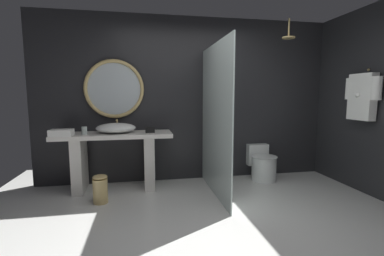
# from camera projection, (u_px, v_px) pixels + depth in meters

# --- Properties ---
(ground_plane) EXTENTS (5.76, 5.76, 0.00)m
(ground_plane) POSITION_uv_depth(u_px,v_px,m) (223.00, 234.00, 2.72)
(ground_plane) COLOR silver
(back_wall_panel) EXTENTS (4.80, 0.10, 2.60)m
(back_wall_panel) POSITION_uv_depth(u_px,v_px,m) (190.00, 100.00, 4.42)
(back_wall_panel) COLOR #232326
(back_wall_panel) RESTS_ON ground_plane
(side_wall_right) EXTENTS (0.10, 2.47, 2.60)m
(side_wall_right) POSITION_uv_depth(u_px,v_px,m) (373.00, 101.00, 3.73)
(side_wall_right) COLOR #232326
(side_wall_right) RESTS_ON ground_plane
(vanity_counter) EXTENTS (1.65, 0.55, 0.83)m
(vanity_counter) POSITION_uv_depth(u_px,v_px,m) (115.00, 154.00, 3.97)
(vanity_counter) COLOR silver
(vanity_counter) RESTS_ON ground_plane
(vessel_sink) EXTENTS (0.56, 0.46, 0.18)m
(vessel_sink) POSITION_uv_depth(u_px,v_px,m) (116.00, 128.00, 3.94)
(vessel_sink) COLOR white
(vessel_sink) RESTS_ON vanity_counter
(tumbler_cup) EXTENTS (0.08, 0.08, 0.11)m
(tumbler_cup) POSITION_uv_depth(u_px,v_px,m) (84.00, 130.00, 3.80)
(tumbler_cup) COLOR silver
(tumbler_cup) RESTS_ON vanity_counter
(tissue_box) EXTENTS (0.13, 0.12, 0.08)m
(tissue_box) POSITION_uv_depth(u_px,v_px,m) (150.00, 130.00, 3.97)
(tissue_box) COLOR black
(tissue_box) RESTS_ON vanity_counter
(round_wall_mirror) EXTENTS (0.89, 0.06, 0.89)m
(round_wall_mirror) POSITION_uv_depth(u_px,v_px,m) (114.00, 89.00, 4.10)
(round_wall_mirror) COLOR tan
(shower_glass_panel) EXTENTS (0.02, 1.48, 2.07)m
(shower_glass_panel) POSITION_uv_depth(u_px,v_px,m) (215.00, 121.00, 3.72)
(shower_glass_panel) COLOR silver
(shower_glass_panel) RESTS_ON ground_plane
(rain_shower_head) EXTENTS (0.19, 0.19, 0.29)m
(rain_shower_head) POSITION_uv_depth(u_px,v_px,m) (289.00, 36.00, 4.03)
(rain_shower_head) COLOR tan
(hanging_bathrobe) EXTENTS (0.20, 0.58, 0.70)m
(hanging_bathrobe) POSITION_uv_depth(u_px,v_px,m) (362.00, 95.00, 3.73)
(hanging_bathrobe) COLOR tan
(toilet) EXTENTS (0.41, 0.60, 0.55)m
(toilet) POSITION_uv_depth(u_px,v_px,m) (262.00, 164.00, 4.46)
(toilet) COLOR white
(toilet) RESTS_ON ground_plane
(waste_bin) EXTENTS (0.19, 0.19, 0.37)m
(waste_bin) POSITION_uv_depth(u_px,v_px,m) (100.00, 189.00, 3.48)
(waste_bin) COLOR tan
(waste_bin) RESTS_ON ground_plane
(folded_hand_towel) EXTENTS (0.30, 0.20, 0.09)m
(folded_hand_towel) POSITION_uv_depth(u_px,v_px,m) (61.00, 133.00, 3.63)
(folded_hand_towel) COLOR white
(folded_hand_towel) RESTS_ON vanity_counter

